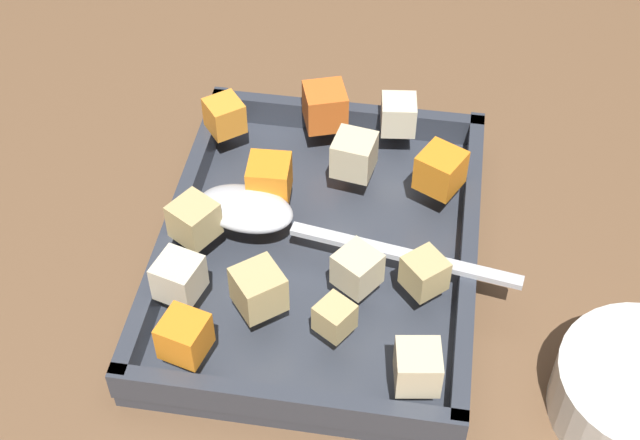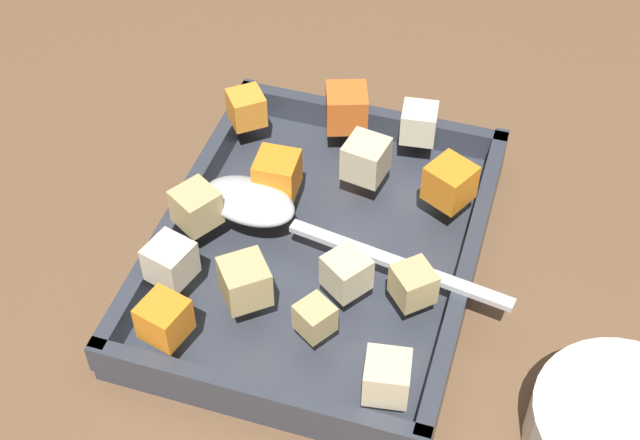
{
  "view_description": "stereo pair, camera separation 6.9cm",
  "coord_description": "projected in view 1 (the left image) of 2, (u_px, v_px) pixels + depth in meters",
  "views": [
    {
      "loc": [
        0.47,
        0.09,
        0.55
      ],
      "look_at": [
        0.0,
        0.02,
        0.05
      ],
      "focal_mm": 51.33,
      "sensor_mm": 36.0,
      "label": 1
    },
    {
      "loc": [
        0.46,
        0.16,
        0.55
      ],
      "look_at": [
        0.0,
        0.02,
        0.05
      ],
      "focal_mm": 51.33,
      "sensor_mm": 36.0,
      "label": 2
    }
  ],
  "objects": [
    {
      "name": "serving_spoon",
      "position": [
        262.0,
        215.0,
        0.69
      ],
      "size": [
        0.07,
        0.25,
        0.02
      ],
      "rotation": [
        0.0,
        0.0,
        1.41
      ],
      "color": "silver",
      "rests_on": "baking_dish"
    },
    {
      "name": "potato_chunk_under_handle",
      "position": [
        194.0,
        220.0,
        0.68
      ],
      "size": [
        0.04,
        0.04,
        0.03
      ],
      "primitive_type": "cube",
      "rotation": [
        0.0,
        0.0,
        2.6
      ],
      "color": "tan",
      "rests_on": "baking_dish"
    },
    {
      "name": "potato_chunk_front_center",
      "position": [
        425.0,
        273.0,
        0.65
      ],
      "size": [
        0.04,
        0.04,
        0.03
      ],
      "primitive_type": "cube",
      "rotation": [
        0.0,
        0.0,
        0.74
      ],
      "color": "tan",
      "rests_on": "baking_dish"
    },
    {
      "name": "baking_dish",
      "position": [
        320.0,
        253.0,
        0.72
      ],
      "size": [
        0.31,
        0.24,
        0.04
      ],
      "color": "#333842",
      "rests_on": "ground_plane"
    },
    {
      "name": "potato_chunk_mid_right",
      "position": [
        354.0,
        155.0,
        0.73
      ],
      "size": [
        0.04,
        0.04,
        0.03
      ],
      "primitive_type": "cube",
      "rotation": [
        0.0,
        0.0,
        2.98
      ],
      "color": "beige",
      "rests_on": "baking_dish"
    },
    {
      "name": "carrot_chunk_heap_side",
      "position": [
        269.0,
        179.0,
        0.71
      ],
      "size": [
        0.03,
        0.03,
        0.03
      ],
      "primitive_type": "cube",
      "rotation": [
        0.0,
        0.0,
        1.63
      ],
      "color": "orange",
      "rests_on": "baking_dish"
    },
    {
      "name": "carrot_chunk_corner_nw",
      "position": [
        225.0,
        116.0,
        0.77
      ],
      "size": [
        0.04,
        0.04,
        0.03
      ],
      "primitive_type": "cube",
      "rotation": [
        0.0,
        0.0,
        3.82
      ],
      "color": "orange",
      "rests_on": "baking_dish"
    },
    {
      "name": "parsnip_chunk_rim_edge",
      "position": [
        179.0,
        277.0,
        0.64
      ],
      "size": [
        0.04,
        0.04,
        0.03
      ],
      "primitive_type": "cube",
      "rotation": [
        0.0,
        0.0,
        2.87
      ],
      "color": "beige",
      "rests_on": "baking_dish"
    },
    {
      "name": "carrot_chunk_back_center",
      "position": [
        441.0,
        170.0,
        0.72
      ],
      "size": [
        0.04,
        0.04,
        0.03
      ],
      "primitive_type": "cube",
      "rotation": [
        0.0,
        0.0,
        5.82
      ],
      "color": "orange",
      "rests_on": "baking_dish"
    },
    {
      "name": "potato_chunk_corner_sw",
      "position": [
        398.0,
        115.0,
        0.77
      ],
      "size": [
        0.03,
        0.03,
        0.03
      ],
      "primitive_type": "cube",
      "rotation": [
        0.0,
        0.0,
        0.12
      ],
      "color": "beige",
      "rests_on": "baking_dish"
    },
    {
      "name": "potato_chunk_corner_se",
      "position": [
        357.0,
        269.0,
        0.65
      ],
      "size": [
        0.04,
        0.04,
        0.03
      ],
      "primitive_type": "cube",
      "rotation": [
        0.0,
        0.0,
        4.11
      ],
      "color": "beige",
      "rests_on": "baking_dish"
    },
    {
      "name": "carrot_chunk_far_left",
      "position": [
        184.0,
        336.0,
        0.61
      ],
      "size": [
        0.04,
        0.04,
        0.03
      ],
      "primitive_type": "cube",
      "rotation": [
        0.0,
        0.0,
        6.03
      ],
      "color": "orange",
      "rests_on": "baking_dish"
    },
    {
      "name": "potato_chunk_center",
      "position": [
        418.0,
        367.0,
        0.59
      ],
      "size": [
        0.03,
        0.03,
        0.03
      ],
      "primitive_type": "cube",
      "rotation": [
        0.0,
        0.0,
        0.15
      ],
      "color": "beige",
      "rests_on": "baking_dish"
    },
    {
      "name": "ground_plane",
      "position": [
        302.0,
        258.0,
        0.73
      ],
      "size": [
        4.0,
        4.0,
        0.0
      ],
      "primitive_type": "plane",
      "color": "brown"
    },
    {
      "name": "carrot_chunk_near_right",
      "position": [
        328.0,
        107.0,
        0.77
      ],
      "size": [
        0.04,
        0.04,
        0.03
      ],
      "primitive_type": "cube",
      "rotation": [
        0.0,
        0.0,
        0.33
      ],
      "color": "orange",
      "rests_on": "baking_dish"
    },
    {
      "name": "potato_chunk_heap_top",
      "position": [
        259.0,
        289.0,
        0.64
      ],
      "size": [
        0.04,
        0.04,
        0.03
      ],
      "primitive_type": "cube",
      "rotation": [
        0.0,
        0.0,
        0.68
      ],
      "color": "tan",
      "rests_on": "baking_dish"
    },
    {
      "name": "potato_chunk_near_left",
      "position": [
        335.0,
        317.0,
        0.62
      ],
      "size": [
        0.03,
        0.03,
        0.02
      ],
      "primitive_type": "cube",
      "rotation": [
        0.0,
        0.0,
        2.57
      ],
      "color": "tan",
      "rests_on": "baking_dish"
    }
  ]
}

